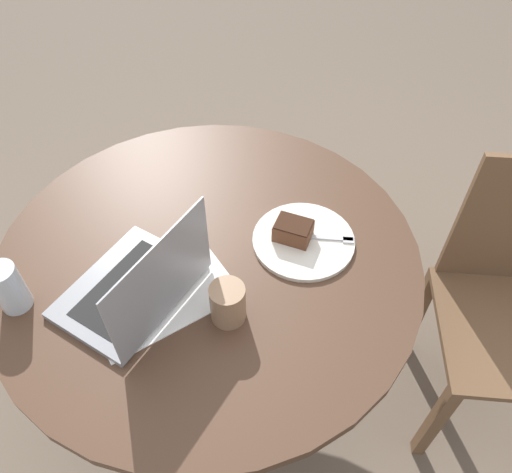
% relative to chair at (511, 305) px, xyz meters
% --- Properties ---
extents(ground_plane, '(12.00, 12.00, 0.00)m').
position_rel_chair_xyz_m(ground_plane, '(0.86, -0.04, -0.47)').
color(ground_plane, '#6B5B4C').
extents(dining_table, '(1.08, 1.08, 0.71)m').
position_rel_chair_xyz_m(dining_table, '(0.86, -0.04, 0.11)').
color(dining_table, '#4C3323').
rests_on(dining_table, ground_plane).
extents(chair, '(0.47, 0.47, 0.91)m').
position_rel_chair_xyz_m(chair, '(0.00, 0.00, 0.00)').
color(chair, brown).
rests_on(chair, ground_plane).
extents(paper_document, '(0.42, 0.39, 0.00)m').
position_rel_chair_xyz_m(paper_document, '(0.98, 0.08, 0.24)').
color(paper_document, white).
rests_on(paper_document, dining_table).
extents(plate, '(0.26, 0.26, 0.01)m').
position_rel_chair_xyz_m(plate, '(0.62, -0.06, 0.24)').
color(plate, silver).
rests_on(plate, dining_table).
extents(cake_slice, '(0.11, 0.10, 0.05)m').
position_rel_chair_xyz_m(cake_slice, '(0.64, -0.07, 0.27)').
color(cake_slice, brown).
rests_on(cake_slice, plate).
extents(fork, '(0.17, 0.04, 0.00)m').
position_rel_chair_xyz_m(fork, '(0.55, -0.06, 0.25)').
color(fork, silver).
rests_on(fork, plate).
extents(coffee_glass, '(0.08, 0.08, 0.10)m').
position_rel_chair_xyz_m(coffee_glass, '(0.81, 0.16, 0.29)').
color(coffee_glass, '#997556').
rests_on(coffee_glass, dining_table).
extents(water_glass, '(0.07, 0.07, 0.13)m').
position_rel_chair_xyz_m(water_glass, '(1.30, 0.10, 0.30)').
color(water_glass, silver).
rests_on(water_glass, dining_table).
extents(laptop, '(0.38, 0.40, 0.25)m').
position_rel_chair_xyz_m(laptop, '(1.02, 0.10, 0.28)').
color(laptop, gray).
rests_on(laptop, dining_table).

